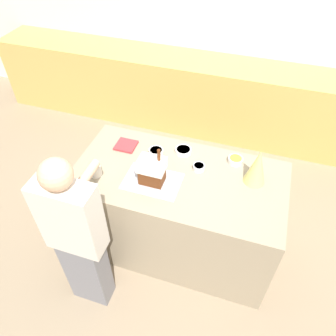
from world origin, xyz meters
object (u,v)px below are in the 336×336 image
(candy_bowl_near_tray_right, at_px, (183,150))
(candy_bowl_near_tray_left, at_px, (235,160))
(candy_bowl_far_left, at_px, (156,152))
(baking_tray, at_px, (152,181))
(gingerbread_house, at_px, (152,170))
(decorative_tree, at_px, (257,167))
(person, at_px, (78,239))
(cookbook, at_px, (126,145))
(mug, at_px, (95,170))
(candy_bowl_beside_tree, at_px, (199,167))

(candy_bowl_near_tray_right, bearing_deg, candy_bowl_near_tray_left, 1.68)
(candy_bowl_far_left, bearing_deg, candy_bowl_near_tray_left, 9.33)
(baking_tray, bearing_deg, gingerbread_house, 25.51)
(gingerbread_house, xyz_separation_m, decorative_tree, (0.74, 0.25, 0.03))
(person, bearing_deg, candy_bowl_near_tray_right, 64.11)
(decorative_tree, height_order, cookbook, decorative_tree)
(candy_bowl_near_tray_right, bearing_deg, mug, -140.75)
(gingerbread_house, xyz_separation_m, candy_bowl_near_tray_right, (0.13, 0.40, -0.10))
(candy_bowl_beside_tree, xyz_separation_m, candy_bowl_near_tray_right, (-0.17, 0.16, -0.01))
(candy_bowl_near_tray_right, relative_size, candy_bowl_far_left, 1.13)
(candy_bowl_beside_tree, relative_size, person, 0.06)
(candy_bowl_beside_tree, bearing_deg, mug, -157.58)
(candy_bowl_near_tray_left, height_order, candy_bowl_near_tray_right, candy_bowl_near_tray_left)
(decorative_tree, xyz_separation_m, candy_bowl_near_tray_left, (-0.17, 0.17, -0.13))
(gingerbread_house, bearing_deg, person, -120.87)
(baking_tray, xyz_separation_m, cookbook, (-0.36, 0.32, 0.01))
(person, bearing_deg, decorative_tree, 37.35)
(candy_bowl_near_tray_left, relative_size, mug, 1.15)
(decorative_tree, distance_m, candy_bowl_near_tray_left, 0.27)
(baking_tray, height_order, candy_bowl_near_tray_left, candy_bowl_near_tray_left)
(candy_bowl_near_tray_left, height_order, mug, mug)
(cookbook, bearing_deg, decorative_tree, -3.95)
(candy_bowl_near_tray_right, bearing_deg, person, -115.89)
(decorative_tree, xyz_separation_m, candy_bowl_beside_tree, (-0.44, -0.01, -0.13))
(mug, xyz_separation_m, person, (0.10, -0.51, -0.17))
(decorative_tree, bearing_deg, candy_bowl_near_tray_right, 165.87)
(candy_bowl_beside_tree, distance_m, cookbook, 0.67)
(candy_bowl_near_tray_left, height_order, cookbook, candy_bowl_near_tray_left)
(candy_bowl_beside_tree, height_order, candy_bowl_far_left, candy_bowl_far_left)
(candy_bowl_beside_tree, xyz_separation_m, mug, (-0.75, -0.31, 0.03))
(gingerbread_house, xyz_separation_m, person, (-0.35, -0.58, -0.23))
(baking_tray, bearing_deg, candy_bowl_near_tray_left, 36.15)
(cookbook, distance_m, person, 0.91)
(cookbook, xyz_separation_m, mug, (-0.08, -0.39, 0.04))
(candy_bowl_beside_tree, height_order, mug, mug)
(decorative_tree, height_order, candy_bowl_near_tray_right, decorative_tree)
(baking_tray, bearing_deg, candy_bowl_beside_tree, 38.40)
(candy_bowl_beside_tree, xyz_separation_m, person, (-0.65, -0.82, -0.14))
(baking_tray, xyz_separation_m, candy_bowl_far_left, (-0.08, 0.31, 0.02))
(mug, bearing_deg, candy_bowl_near_tray_right, 39.25)
(baking_tray, distance_m, gingerbread_house, 0.12)
(gingerbread_house, distance_m, candy_bowl_near_tray_right, 0.43)
(baking_tray, height_order, gingerbread_house, gingerbread_house)
(candy_bowl_far_left, bearing_deg, candy_bowl_near_tray_right, 24.02)
(mug, bearing_deg, decorative_tree, 14.95)
(candy_bowl_near_tray_left, distance_m, mug, 1.12)
(gingerbread_house, relative_size, candy_bowl_near_tray_left, 2.56)
(mug, bearing_deg, gingerbread_house, 8.66)
(candy_bowl_beside_tree, distance_m, candy_bowl_near_tray_right, 0.24)
(baking_tray, distance_m, candy_bowl_far_left, 0.32)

